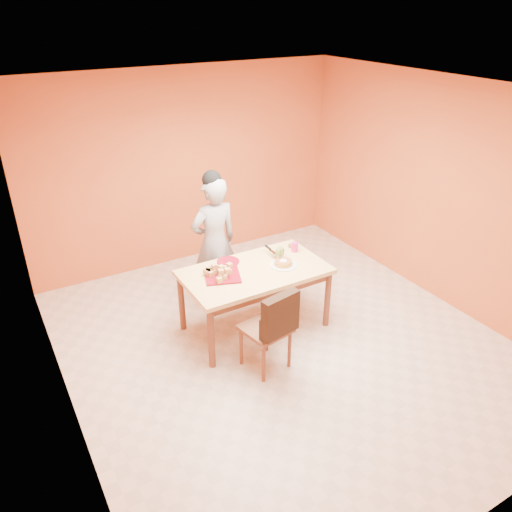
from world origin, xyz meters
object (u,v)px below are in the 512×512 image
red_dinner_plate (228,262)px  sponge_cake (283,263)px  dining_chair (267,327)px  checker_tin (292,246)px  person (214,243)px  pastry_platter (223,275)px  magenta_glass (295,247)px  dining_table (255,277)px  egg_ornament (280,252)px

red_dinner_plate → sponge_cake: (0.50, -0.38, 0.03)m
dining_chair → checker_tin: bearing=35.3°
sponge_cake → checker_tin: sponge_cake is taller
person → pastry_platter: person is taller
dining_chair → person: bearing=75.2°
dining_chair → magenta_glass: dining_chair is taller
dining_table → pastry_platter: pastry_platter is taller
red_dinner_plate → magenta_glass: magenta_glass is taller
pastry_platter → sponge_cake: bearing=-9.9°
dining_table → pastry_platter: 0.39m
dining_table → checker_tin: (0.68, 0.28, 0.11)m
dining_chair → person: 1.45m
dining_chair → person: (0.11, 1.41, 0.33)m
sponge_cake → egg_ornament: size_ratio=1.43×
dining_table → sponge_cake: 0.36m
dining_table → dining_chair: 0.74m
dining_table → red_dinner_plate: (-0.17, 0.31, 0.10)m
magenta_glass → dining_chair: bearing=-137.0°
magenta_glass → checker_tin: 0.13m
magenta_glass → dining_table: bearing=-166.1°
red_dinner_plate → egg_ornament: bearing=-18.1°
person → dining_table: bearing=98.2°
dining_table → dining_chair: size_ratio=1.67×
checker_tin → sponge_cake: bearing=-135.5°
pastry_platter → sponge_cake: sponge_cake is taller
pastry_platter → red_dinner_plate: (0.20, 0.26, -0.00)m
red_dinner_plate → checker_tin: checker_tin is taller
pastry_platter → sponge_cake: (0.70, -0.12, 0.02)m
checker_tin → magenta_glass: bearing=-109.7°
person → checker_tin: person is taller
dining_table → pastry_platter: bearing=171.8°
person → pastry_platter: size_ratio=4.43×
egg_ornament → checker_tin: bearing=25.2°
dining_table → pastry_platter: size_ratio=4.30×
dining_chair → sponge_cake: size_ratio=4.77×
person → egg_ornament: bearing=129.4°
dining_chair → egg_ornament: size_ratio=6.80×
egg_ornament → magenta_glass: size_ratio=1.26×
person → sponge_cake: (0.47, -0.80, -0.03)m
dining_chair → pastry_platter: (-0.12, 0.73, 0.27)m
person → red_dinner_plate: bearing=83.1°
dining_table → person: size_ratio=0.97×
sponge_cake → magenta_glass: (0.31, 0.23, 0.02)m
dining_chair → pastry_platter: 0.79m
checker_tin → person: bearing=150.9°
person → pastry_platter: (-0.23, -0.68, -0.05)m
dining_chair → magenta_glass: (0.89, 0.83, 0.32)m
person → red_dinner_plate: 0.42m
red_dinner_plate → egg_ornament: size_ratio=1.83×
person → sponge_cake: person is taller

